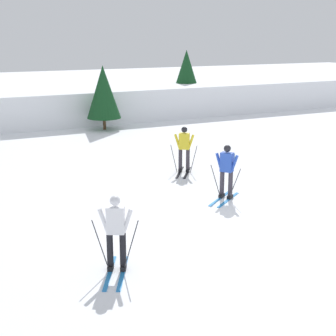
% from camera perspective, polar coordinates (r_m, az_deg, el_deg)
% --- Properties ---
extents(ground_plane, '(120.00, 120.00, 0.00)m').
position_cam_1_polar(ground_plane, '(13.65, 7.26, -6.22)').
color(ground_plane, white).
extents(far_snow_ridge, '(80.00, 7.37, 1.86)m').
position_cam_1_polar(far_snow_ridge, '(30.89, -12.47, 7.37)').
color(far_snow_ridge, white).
rests_on(far_snow_ridge, ground).
extents(skier_yellow, '(1.23, 1.52, 1.71)m').
position_cam_1_polar(skier_yellow, '(18.19, 1.90, 2.48)').
color(skier_yellow, black).
rests_on(skier_yellow, ground).
extents(skier_blue, '(1.51, 1.24, 1.71)m').
position_cam_1_polar(skier_blue, '(15.30, 6.85, -0.08)').
color(skier_blue, '#237AC6').
rests_on(skier_blue, ground).
extents(skier_white, '(1.06, 1.59, 1.71)m').
position_cam_1_polar(skier_white, '(10.62, -6.05, -7.04)').
color(skier_white, '#237AC6').
rests_on(skier_white, ground).
extents(conifer_far_left, '(2.04, 2.04, 4.01)m').
position_cam_1_polar(conifer_far_left, '(33.02, 2.15, 10.79)').
color(conifer_far_left, '#513823').
rests_on(conifer_far_left, ground).
extents(conifer_far_right, '(1.82, 1.82, 3.41)m').
position_cam_1_polar(conifer_far_right, '(26.56, -7.51, 8.73)').
color(conifer_far_right, '#513823').
rests_on(conifer_far_right, ground).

